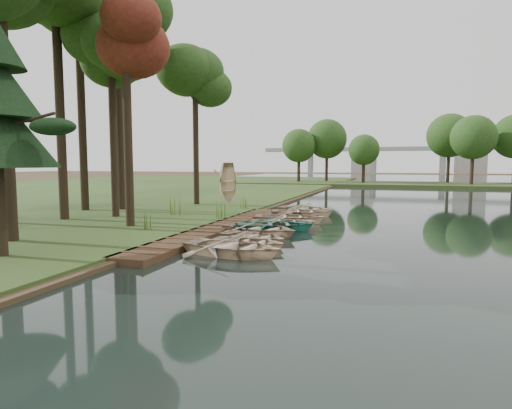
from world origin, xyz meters
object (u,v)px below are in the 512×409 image
(boardwalk, at_px, (219,228))
(stored_rowboat, at_px, (228,201))
(rowboat_0, at_px, (233,245))
(rowboat_1, at_px, (248,240))
(rowboat_2, at_px, (253,235))

(boardwalk, height_order, stored_rowboat, stored_rowboat)
(rowboat_0, height_order, rowboat_1, rowboat_0)
(rowboat_0, distance_m, stored_rowboat, 16.50)
(boardwalk, relative_size, stored_rowboat, 5.05)
(rowboat_0, bearing_deg, boardwalk, 36.50)
(rowboat_0, relative_size, rowboat_1, 1.24)
(boardwalk, bearing_deg, rowboat_1, -53.48)
(rowboat_1, xyz_separation_m, stored_rowboat, (-6.39, 13.83, 0.26))
(boardwalk, bearing_deg, rowboat_2, -44.76)
(rowboat_0, distance_m, rowboat_2, 2.64)
(stored_rowboat, bearing_deg, rowboat_1, -124.72)
(rowboat_0, height_order, rowboat_2, rowboat_0)
(rowboat_2, height_order, stored_rowboat, stored_rowboat)
(rowboat_0, relative_size, rowboat_2, 1.21)
(rowboat_1, distance_m, stored_rowboat, 15.24)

